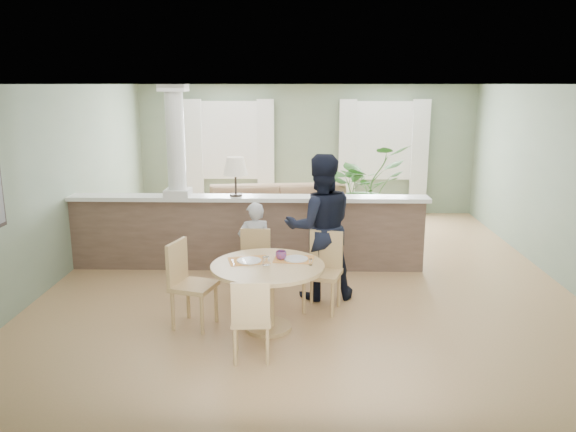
{
  "coord_description": "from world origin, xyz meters",
  "views": [
    {
      "loc": [
        -0.08,
        -7.81,
        2.7
      ],
      "look_at": [
        -0.26,
        -1.0,
        1.1
      ],
      "focal_mm": 35.0,
      "sensor_mm": 36.0,
      "label": 1
    }
  ],
  "objects_px": {
    "chair_side": "(187,280)",
    "chair_far_man": "(324,267)",
    "chair_near": "(251,316)",
    "child_person": "(255,248)",
    "man_person": "(320,227)",
    "houseplant": "(364,189)",
    "chair_far_boy": "(255,261)",
    "dining_table": "(268,278)",
    "sofa": "(280,214)"
  },
  "relations": [
    {
      "from": "houseplant",
      "to": "child_person",
      "type": "distance_m",
      "value": 3.54
    },
    {
      "from": "chair_far_boy",
      "to": "chair_near",
      "type": "xyz_separation_m",
      "value": [
        0.11,
        -1.72,
        -0.01
      ]
    },
    {
      "from": "chair_far_boy",
      "to": "chair_near",
      "type": "bearing_deg",
      "value": -84.03
    },
    {
      "from": "sofa",
      "to": "child_person",
      "type": "distance_m",
      "value": 2.54
    },
    {
      "from": "chair_side",
      "to": "man_person",
      "type": "xyz_separation_m",
      "value": [
        1.52,
        0.94,
        0.39
      ]
    },
    {
      "from": "sofa",
      "to": "child_person",
      "type": "bearing_deg",
      "value": -102.36
    },
    {
      "from": "man_person",
      "to": "child_person",
      "type": "bearing_deg",
      "value": -19.86
    },
    {
      "from": "chair_near",
      "to": "chair_side",
      "type": "xyz_separation_m",
      "value": [
        -0.79,
        0.84,
        0.07
      ]
    },
    {
      "from": "chair_near",
      "to": "chair_side",
      "type": "relative_size",
      "value": 0.88
    },
    {
      "from": "man_person",
      "to": "sofa",
      "type": "bearing_deg",
      "value": -86.92
    },
    {
      "from": "chair_far_man",
      "to": "child_person",
      "type": "distance_m",
      "value": 1.04
    },
    {
      "from": "houseplant",
      "to": "chair_near",
      "type": "distance_m",
      "value": 5.27
    },
    {
      "from": "child_person",
      "to": "chair_far_man",
      "type": "bearing_deg",
      "value": 135.89
    },
    {
      "from": "houseplant",
      "to": "chair_near",
      "type": "height_order",
      "value": "houseplant"
    },
    {
      "from": "sofa",
      "to": "chair_side",
      "type": "relative_size",
      "value": 3.26
    },
    {
      "from": "houseplant",
      "to": "chair_far_boy",
      "type": "bearing_deg",
      "value": -117.89
    },
    {
      "from": "chair_side",
      "to": "houseplant",
      "type": "bearing_deg",
      "value": -13.66
    },
    {
      "from": "chair_near",
      "to": "chair_far_man",
      "type": "bearing_deg",
      "value": -123.14
    },
    {
      "from": "chair_far_man",
      "to": "chair_near",
      "type": "xyz_separation_m",
      "value": [
        -0.76,
        -1.39,
        -0.05
      ]
    },
    {
      "from": "chair_far_boy",
      "to": "sofa",
      "type": "bearing_deg",
      "value": 87.75
    },
    {
      "from": "houseplant",
      "to": "chair_far_man",
      "type": "bearing_deg",
      "value": -103.5
    },
    {
      "from": "chair_side",
      "to": "man_person",
      "type": "distance_m",
      "value": 1.83
    },
    {
      "from": "man_person",
      "to": "dining_table",
      "type": "bearing_deg",
      "value": 49.42
    },
    {
      "from": "houseplant",
      "to": "chair_far_boy",
      "type": "distance_m",
      "value": 3.73
    },
    {
      "from": "houseplant",
      "to": "chair_side",
      "type": "height_order",
      "value": "houseplant"
    },
    {
      "from": "chair_far_boy",
      "to": "chair_far_man",
      "type": "height_order",
      "value": "chair_far_man"
    },
    {
      "from": "sofa",
      "to": "chair_side",
      "type": "xyz_separation_m",
      "value": [
        -0.91,
        -3.61,
        0.07
      ]
    },
    {
      "from": "sofa",
      "to": "houseplant",
      "type": "distance_m",
      "value": 1.65
    },
    {
      "from": "chair_far_man",
      "to": "chair_side",
      "type": "distance_m",
      "value": 1.65
    },
    {
      "from": "chair_far_man",
      "to": "chair_far_boy",
      "type": "bearing_deg",
      "value": 175.61
    },
    {
      "from": "chair_far_boy",
      "to": "chair_near",
      "type": "relative_size",
      "value": 1.03
    },
    {
      "from": "sofa",
      "to": "houseplant",
      "type": "xyz_separation_m",
      "value": [
        1.52,
        0.55,
        0.36
      ]
    },
    {
      "from": "dining_table",
      "to": "chair_side",
      "type": "distance_m",
      "value": 0.92
    },
    {
      "from": "child_person",
      "to": "chair_far_boy",
      "type": "bearing_deg",
      "value": 80.6
    },
    {
      "from": "chair_far_man",
      "to": "man_person",
      "type": "relative_size",
      "value": 0.51
    },
    {
      "from": "chair_far_man",
      "to": "child_person",
      "type": "xyz_separation_m",
      "value": [
        -0.88,
        0.54,
        0.08
      ]
    },
    {
      "from": "houseplant",
      "to": "man_person",
      "type": "distance_m",
      "value": 3.35
    },
    {
      "from": "sofa",
      "to": "child_person",
      "type": "xyz_separation_m",
      "value": [
        -0.23,
        -2.53,
        0.14
      ]
    },
    {
      "from": "dining_table",
      "to": "chair_side",
      "type": "relative_size",
      "value": 1.27
    },
    {
      "from": "chair_far_boy",
      "to": "chair_far_man",
      "type": "distance_m",
      "value": 0.93
    },
    {
      "from": "sofa",
      "to": "chair_far_man",
      "type": "relative_size",
      "value": 3.36
    },
    {
      "from": "dining_table",
      "to": "chair_far_man",
      "type": "distance_m",
      "value": 0.89
    },
    {
      "from": "dining_table",
      "to": "chair_far_man",
      "type": "bearing_deg",
      "value": 44.09
    },
    {
      "from": "sofa",
      "to": "man_person",
      "type": "xyz_separation_m",
      "value": [
        0.61,
        -2.68,
        0.46
      ]
    },
    {
      "from": "chair_side",
      "to": "chair_far_man",
      "type": "bearing_deg",
      "value": -54.09
    },
    {
      "from": "dining_table",
      "to": "sofa",
      "type": "bearing_deg",
      "value": 90.15
    },
    {
      "from": "houseplant",
      "to": "chair_far_man",
      "type": "xyz_separation_m",
      "value": [
        -0.87,
        -3.61,
        -0.3
      ]
    },
    {
      "from": "child_person",
      "to": "chair_side",
      "type": "bearing_deg",
      "value": 45.5
    },
    {
      "from": "chair_far_man",
      "to": "child_person",
      "type": "bearing_deg",
      "value": 164.78
    },
    {
      "from": "sofa",
      "to": "dining_table",
      "type": "relative_size",
      "value": 2.56
    }
  ]
}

